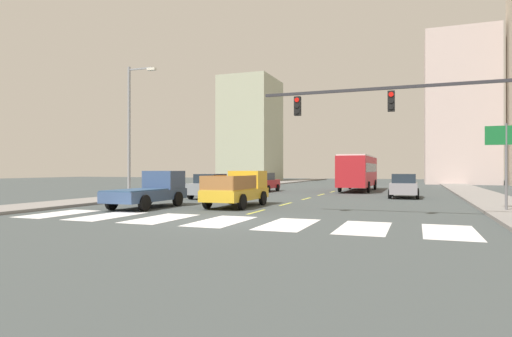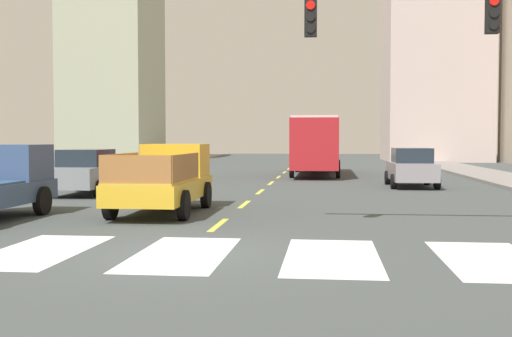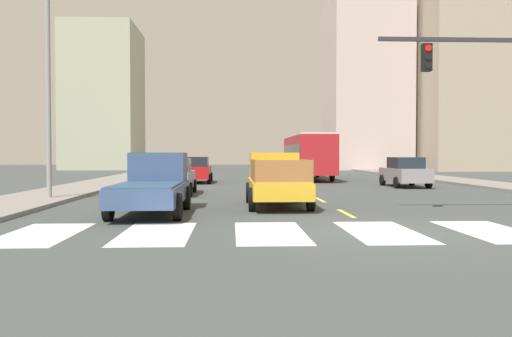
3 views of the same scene
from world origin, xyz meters
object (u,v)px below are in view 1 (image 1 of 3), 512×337
(city_bus, at_px, (358,170))
(direction_sign_green, at_px, (506,148))
(pickup_stakebed, at_px, (239,189))
(traffic_signal_gantry, at_px, (423,115))
(pickup_dark, at_px, (152,190))
(sedan_near_left, at_px, (404,186))
(sedan_mid, at_px, (211,186))
(streetlight_left, at_px, (131,126))
(sedan_near_right, at_px, (264,182))

(city_bus, height_order, direction_sign_green, direction_sign_green)
(pickup_stakebed, distance_m, traffic_signal_gantry, 10.65)
(city_bus, bearing_deg, pickup_dark, -109.51)
(pickup_dark, height_order, sedan_near_left, pickup_dark)
(sedan_mid, bearing_deg, city_bus, 57.18)
(pickup_dark, xyz_separation_m, city_bus, (8.22, 21.84, 1.03))
(sedan_near_left, bearing_deg, sedan_mid, -156.58)
(traffic_signal_gantry, relative_size, direction_sign_green, 2.39)
(traffic_signal_gantry, bearing_deg, streetlight_left, 162.33)
(sedan_near_left, relative_size, direction_sign_green, 1.05)
(city_bus, xyz_separation_m, direction_sign_green, (9.11, -18.67, 1.08))
(city_bus, height_order, sedan_near_left, city_bus)
(traffic_signal_gantry, distance_m, streetlight_left, 19.29)
(pickup_stakebed, height_order, streetlight_left, streetlight_left)
(city_bus, height_order, sedan_near_right, city_bus)
(sedan_mid, bearing_deg, sedan_near_left, 20.08)
(pickup_dark, bearing_deg, pickup_stakebed, 29.05)
(city_bus, relative_size, traffic_signal_gantry, 1.08)
(pickup_dark, distance_m, traffic_signal_gantry, 14.11)
(pickup_stakebed, height_order, city_bus, city_bus)
(sedan_near_left, height_order, traffic_signal_gantry, traffic_signal_gantry)
(sedan_near_right, relative_size, streetlight_left, 0.49)
(sedan_near_right, bearing_deg, pickup_dark, -91.57)
(sedan_near_left, distance_m, direction_sign_green, 11.01)
(pickup_dark, bearing_deg, city_bus, 69.85)
(direction_sign_green, bearing_deg, city_bus, 116.01)
(pickup_stakebed, xyz_separation_m, city_bus, (4.03, 19.56, 1.02))
(traffic_signal_gantry, height_order, streetlight_left, streetlight_left)
(pickup_stakebed, distance_m, direction_sign_green, 13.34)
(direction_sign_green, bearing_deg, traffic_signal_gantry, -129.39)
(sedan_near_right, distance_m, sedan_near_left, 13.24)
(sedan_mid, xyz_separation_m, direction_sign_green, (17.57, -4.48, 2.17))
(direction_sign_green, bearing_deg, sedan_near_left, 116.19)
(sedan_near_right, bearing_deg, direction_sign_green, -41.00)
(pickup_stakebed, bearing_deg, sedan_mid, 130.80)
(city_bus, distance_m, direction_sign_green, 20.80)
(sedan_mid, bearing_deg, sedan_near_right, 85.44)
(sedan_mid, distance_m, sedan_near_right, 9.95)
(sedan_near_left, height_order, streetlight_left, streetlight_left)
(sedan_mid, height_order, sedan_near_left, same)
(streetlight_left, bearing_deg, sedan_near_right, 69.35)
(pickup_stakebed, relative_size, streetlight_left, 0.58)
(sedan_near_right, relative_size, traffic_signal_gantry, 0.44)
(sedan_near_right, height_order, sedan_near_left, same)
(traffic_signal_gantry, distance_m, direction_sign_green, 5.93)
(pickup_stakebed, bearing_deg, sedan_near_left, 52.97)
(sedan_near_left, bearing_deg, pickup_stakebed, -127.09)
(traffic_signal_gantry, bearing_deg, pickup_stakebed, 159.23)
(city_bus, height_order, sedan_mid, city_bus)
(sedan_mid, bearing_deg, pickup_dark, -90.26)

